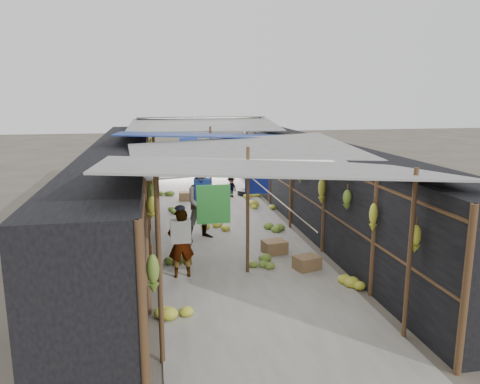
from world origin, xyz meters
TOP-DOWN VIEW (x-y plane):
  - ground at (0.00, 0.00)m, footprint 80.00×80.00m
  - aisle_slab at (0.00, 6.50)m, footprint 3.60×16.00m
  - stall_left at (-2.70, 6.50)m, footprint 1.40×15.00m
  - stall_right at (2.70, 6.50)m, footprint 1.40×15.00m
  - crate_near at (0.84, 4.03)m, footprint 0.58×0.50m
  - crate_mid at (1.25, 2.93)m, footprint 0.59×0.52m
  - crate_back at (-0.75, 9.90)m, footprint 0.49×0.40m
  - black_basin at (1.46, 10.37)m, footprint 0.66×0.66m
  - vendor_elderly at (-1.35, 3.00)m, footprint 0.55×0.39m
  - shopper_blue at (-0.65, 5.49)m, footprint 0.97×0.79m
  - vendor_seated at (0.85, 10.07)m, footprint 0.50×0.57m
  - market_canopy at (0.03, 6.84)m, footprint 5.62×15.20m
  - hanging_bananas at (0.06, 6.88)m, footprint 3.96×14.18m
  - floor_bananas at (0.23, 5.81)m, footprint 3.77×10.02m

SIDE VIEW (x-z plane):
  - ground at x=0.00m, z-range 0.00..0.00m
  - aisle_slab at x=0.00m, z-range 0.00..0.02m
  - black_basin at x=1.46m, z-range 0.00..0.20m
  - floor_bananas at x=0.23m, z-range -0.02..0.28m
  - crate_mid at x=1.25m, z-range 0.00..0.30m
  - crate_back at x=-0.75m, z-range 0.00..0.31m
  - crate_near at x=0.84m, z-range 0.00..0.31m
  - vendor_seated at x=0.85m, z-range 0.00..0.77m
  - vendor_elderly at x=-1.35m, z-range 0.00..1.42m
  - shopper_blue at x=-0.65m, z-range 0.00..1.85m
  - stall_left at x=-2.70m, z-range 0.00..2.30m
  - stall_right at x=2.70m, z-range 0.00..2.30m
  - hanging_bananas at x=0.06m, z-range 1.21..2.06m
  - market_canopy at x=0.03m, z-range 1.02..3.79m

